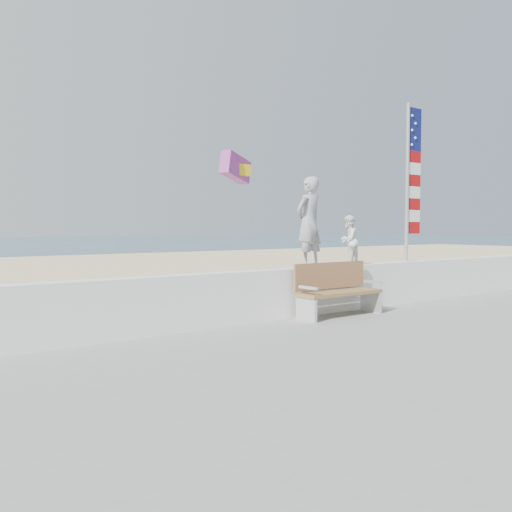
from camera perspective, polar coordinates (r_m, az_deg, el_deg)
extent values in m
plane|color=#2E4D5D|center=(8.02, 6.68, -10.28)|extent=(220.00, 220.00, 0.00)
cube|color=beige|center=(15.71, -16.57, -3.69)|extent=(90.00, 40.00, 0.08)
cube|color=white|center=(9.43, -1.71, -4.36)|extent=(30.00, 0.35, 0.90)
imported|color=gray|center=(10.36, 5.58, 3.57)|extent=(0.69, 0.52, 1.73)
imported|color=white|center=(11.13, 9.73, 1.66)|extent=(0.57, 0.49, 1.01)
cube|color=olive|center=(10.24, 8.86, -3.86)|extent=(1.80, 0.50, 0.06)
cube|color=#956541|center=(10.40, 7.81, -2.03)|extent=(1.80, 0.05, 0.50)
cube|color=silver|center=(9.69, 5.32, -5.66)|extent=(0.06, 0.50, 0.40)
cube|color=silver|center=(9.60, 5.53, -3.34)|extent=(0.06, 0.45, 0.05)
cube|color=silver|center=(10.89, 11.99, -4.76)|extent=(0.06, 0.50, 0.40)
cube|color=silver|center=(10.82, 12.21, -2.68)|extent=(0.06, 0.45, 0.05)
cylinder|color=silver|center=(12.57, 15.63, 7.42)|extent=(0.08, 0.08, 3.50)
cube|color=#0F1451|center=(12.91, 16.38, 12.66)|extent=(0.44, 0.02, 0.95)
cube|color=#9E0A0C|center=(12.72, 16.23, 2.88)|extent=(0.44, 0.02, 0.26)
cube|color=white|center=(12.72, 16.25, 4.07)|extent=(0.44, 0.02, 0.26)
cube|color=#9E0A0C|center=(12.73, 16.26, 5.26)|extent=(0.44, 0.02, 0.26)
cube|color=white|center=(12.74, 16.28, 6.44)|extent=(0.44, 0.02, 0.26)
cube|color=#9E0A0C|center=(12.76, 16.30, 7.63)|extent=(0.44, 0.02, 0.26)
cube|color=white|center=(12.79, 16.32, 8.81)|extent=(0.44, 0.02, 0.26)
cube|color=#9E0A0C|center=(12.82, 16.33, 9.98)|extent=(0.44, 0.02, 0.26)
sphere|color=white|center=(12.75, 16.08, 11.19)|extent=(0.06, 0.06, 0.06)
sphere|color=white|center=(12.87, 16.42, 11.83)|extent=(0.06, 0.06, 0.06)
sphere|color=white|center=(12.80, 16.10, 12.61)|extent=(0.06, 0.06, 0.06)
sphere|color=white|center=(12.92, 16.44, 13.23)|extent=(0.06, 0.06, 0.06)
sphere|color=white|center=(12.86, 16.12, 14.02)|extent=(0.06, 0.06, 0.06)
cube|color=#FD1C25|center=(12.22, -2.18, 9.29)|extent=(1.01, 0.64, 0.68)
cube|color=gold|center=(12.30, -1.59, 9.01)|extent=(0.35, 0.26, 0.25)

